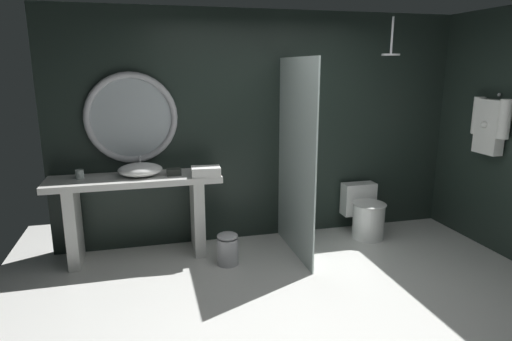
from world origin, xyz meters
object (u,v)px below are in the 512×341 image
waste_bin (228,248)px  folded_hand_towel (206,171)px  rain_shower_head (391,50)px  tumbler_cup (80,174)px  tissue_box (174,172)px  vessel_sink (140,170)px  round_wall_mirror (131,118)px  toilet (365,213)px  hanging_bathrobe (490,124)px

waste_bin → folded_hand_towel: (-0.17, 0.26, 0.76)m
rain_shower_head → folded_hand_towel: size_ratio=1.35×
tumbler_cup → tissue_box: (0.93, -0.08, -0.01)m
vessel_sink → waste_bin: bearing=-27.1°
tumbler_cup → rain_shower_head: bearing=-4.9°
vessel_sink → round_wall_mirror: round_wall_mirror is taller
vessel_sink → round_wall_mirror: size_ratio=0.47×
rain_shower_head → folded_hand_towel: bearing=177.8°
vessel_sink → rain_shower_head: rain_shower_head is taller
tumbler_cup → toilet: 3.23m
toilet → waste_bin: (-1.75, -0.37, -0.11)m
tumbler_cup → toilet: (3.16, -0.09, -0.65)m
round_wall_mirror → folded_hand_towel: round_wall_mirror is taller
waste_bin → tumbler_cup: bearing=161.9°
tissue_box → toilet: (2.23, -0.01, -0.64)m
round_wall_mirror → toilet: 2.90m
vessel_sink → rain_shower_head: size_ratio=1.14×
tumbler_cup → waste_bin: 1.67m
hanging_bathrobe → toilet: hanging_bathrobe is taller
tumbler_cup → rain_shower_head: (3.25, -0.28, 1.22)m
tissue_box → hanging_bathrobe: (3.31, -0.62, 0.48)m
tissue_box → folded_hand_towel: folded_hand_towel is taller
round_wall_mirror → hanging_bathrobe: (3.70, -0.89, -0.07)m
rain_shower_head → tumbler_cup: bearing=175.1°
waste_bin → toilet: bearing=11.9°
vessel_sink → waste_bin: vessel_sink is taller
rain_shower_head → waste_bin: bearing=-174.3°
tumbler_cup → waste_bin: size_ratio=0.27×
tissue_box → hanging_bathrobe: bearing=-10.6°
vessel_sink → hanging_bathrobe: bearing=-10.3°
vessel_sink → folded_hand_towel: size_ratio=1.54×
vessel_sink → round_wall_mirror: (-0.06, 0.23, 0.51)m
tissue_box → rain_shower_head: 2.63m
tumbler_cup → toilet: size_ratio=0.15×
round_wall_mirror → toilet: (2.63, -0.28, -1.18)m
hanging_bathrobe → waste_bin: hanging_bathrobe is taller
rain_shower_head → toilet: rain_shower_head is taller
tissue_box → rain_shower_head: size_ratio=0.37×
toilet → tissue_box: bearing=179.6°
round_wall_mirror → folded_hand_towel: (0.71, -0.39, -0.53)m
toilet → hanging_bathrobe: bearing=-29.4°
round_wall_mirror → folded_hand_towel: size_ratio=3.25×
tissue_box → folded_hand_towel: size_ratio=0.50×
hanging_bathrobe → waste_bin: bearing=175.2°
rain_shower_head → hanging_bathrobe: 1.32m
waste_bin → round_wall_mirror: bearing=143.7°
round_wall_mirror → folded_hand_towel: 0.97m
rain_shower_head → round_wall_mirror: bearing=170.3°
tumbler_cup → toilet: bearing=-1.7°
vessel_sink → folded_hand_towel: (0.66, -0.16, -0.02)m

